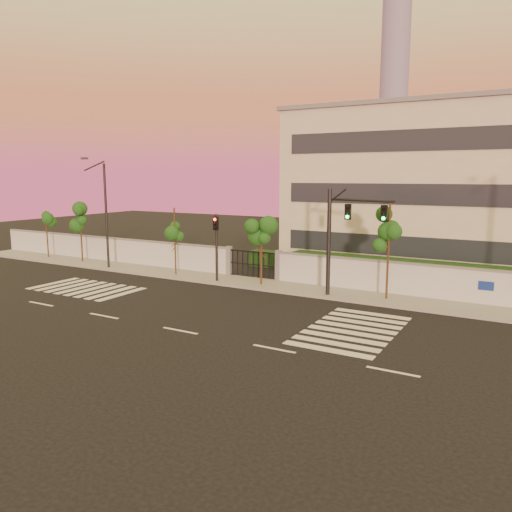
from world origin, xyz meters
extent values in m
plane|color=black|center=(0.00, 0.00, 0.00)|extent=(120.00, 120.00, 0.00)
cube|color=gray|center=(0.00, 10.50, 0.07)|extent=(60.00, 3.00, 0.15)
cube|color=silver|center=(-17.50, 12.00, 1.00)|extent=(25.00, 0.30, 2.00)
cube|color=slate|center=(-17.50, 12.00, 2.06)|extent=(25.00, 0.36, 0.12)
cube|color=slate|center=(-5.00, 12.00, 1.10)|extent=(0.35, 0.35, 2.20)
cube|color=slate|center=(-1.00, 12.00, 1.10)|extent=(0.35, 0.35, 2.20)
cube|color=black|center=(9.00, 14.50, 0.90)|extent=(20.00, 2.00, 1.80)
cube|color=black|center=(-16.00, 14.50, 0.70)|extent=(12.00, 1.80, 1.40)
cube|color=black|center=(-3.00, 17.00, 0.60)|extent=(6.00, 1.50, 1.20)
cube|color=beige|center=(9.00, 22.00, 6.00)|extent=(24.00, 12.00, 12.00)
cube|color=#262D38|center=(9.00, 15.98, 2.50)|extent=(22.00, 0.08, 1.40)
cube|color=#262D38|center=(9.00, 15.98, 6.00)|extent=(22.00, 0.08, 1.40)
cube|color=#262D38|center=(9.00, 15.98, 9.50)|extent=(22.00, 0.08, 1.40)
cube|color=slate|center=(9.00, 22.00, 12.10)|extent=(24.40, 12.40, 0.30)
cylinder|color=slate|center=(-65.00, 280.00, 55.00)|extent=(16.00, 16.00, 110.00)
cube|color=silver|center=(-14.00, 4.00, 0.01)|extent=(0.50, 4.00, 0.02)
cube|color=silver|center=(-13.10, 4.00, 0.01)|extent=(0.50, 4.00, 0.02)
cube|color=silver|center=(-12.20, 4.00, 0.01)|extent=(0.50, 4.00, 0.02)
cube|color=silver|center=(-11.30, 4.00, 0.01)|extent=(0.50, 4.00, 0.02)
cube|color=silver|center=(-10.40, 4.00, 0.01)|extent=(0.50, 4.00, 0.02)
cube|color=silver|center=(-9.50, 4.00, 0.01)|extent=(0.50, 4.00, 0.02)
cube|color=silver|center=(-8.60, 4.00, 0.01)|extent=(0.50, 4.00, 0.02)
cube|color=silver|center=(-7.70, 4.00, 0.01)|extent=(0.50, 4.00, 0.02)
cube|color=silver|center=(7.00, 1.00, 0.01)|extent=(4.00, 0.50, 0.02)
cube|color=silver|center=(7.00, 1.90, 0.01)|extent=(4.00, 0.50, 0.02)
cube|color=silver|center=(7.00, 2.80, 0.01)|extent=(4.00, 0.50, 0.02)
cube|color=silver|center=(7.00, 3.70, 0.01)|extent=(4.00, 0.50, 0.02)
cube|color=silver|center=(7.00, 4.60, 0.01)|extent=(4.00, 0.50, 0.02)
cube|color=silver|center=(7.00, 5.50, 0.01)|extent=(4.00, 0.50, 0.02)
cube|color=silver|center=(7.00, 6.40, 0.01)|extent=(4.00, 0.50, 0.02)
cube|color=silver|center=(7.00, 7.30, 0.01)|extent=(4.00, 0.50, 0.02)
cube|color=silver|center=(-10.00, 0.00, 0.01)|extent=(2.00, 0.15, 0.01)
cube|color=silver|center=(-5.00, 0.00, 0.01)|extent=(2.00, 0.15, 0.01)
cube|color=silver|center=(0.00, 0.00, 0.01)|extent=(2.00, 0.15, 0.01)
cube|color=silver|center=(5.00, 0.00, 0.01)|extent=(2.00, 0.15, 0.01)
cube|color=silver|center=(10.00, 0.00, 0.01)|extent=(2.00, 0.15, 0.01)
cylinder|color=#382314|center=(-23.01, 10.61, 2.10)|extent=(0.11, 0.11, 4.21)
sphere|color=#134112|center=(-23.01, 10.61, 3.37)|extent=(1.05, 1.05, 1.05)
sphere|color=#134112|center=(-22.67, 10.80, 2.74)|extent=(0.80, 0.80, 0.80)
sphere|color=#134112|center=(-23.29, 10.47, 2.95)|extent=(0.76, 0.76, 0.76)
cylinder|color=#382314|center=(-18.71, 10.61, 2.48)|extent=(0.13, 0.13, 4.95)
sphere|color=#134112|center=(-18.71, 10.61, 3.96)|extent=(1.21, 1.21, 1.21)
sphere|color=#134112|center=(-18.32, 10.83, 3.22)|extent=(0.92, 0.92, 0.92)
sphere|color=#134112|center=(-19.04, 10.45, 3.47)|extent=(0.88, 0.88, 0.88)
cylinder|color=#382314|center=(-8.38, 10.09, 2.49)|extent=(0.11, 0.11, 4.97)
sphere|color=#134112|center=(-8.38, 10.09, 3.98)|extent=(0.99, 0.99, 0.99)
sphere|color=#134112|center=(-8.06, 10.27, 3.23)|extent=(0.76, 0.76, 0.76)
sphere|color=#134112|center=(-8.65, 9.95, 3.48)|extent=(0.72, 0.72, 0.72)
cylinder|color=#382314|center=(-1.32, 10.18, 2.17)|extent=(0.13, 0.13, 4.34)
sphere|color=#134112|center=(-1.32, 10.18, 3.47)|extent=(1.19, 1.19, 1.19)
sphere|color=#134112|center=(-0.94, 10.40, 2.82)|extent=(0.91, 0.91, 0.91)
sphere|color=#134112|center=(-1.65, 10.02, 3.04)|extent=(0.86, 0.86, 0.86)
cylinder|color=#382314|center=(6.88, 10.46, 2.90)|extent=(0.13, 0.13, 5.80)
sphere|color=#134112|center=(6.88, 10.46, 4.64)|extent=(1.18, 1.18, 1.18)
sphere|color=#134112|center=(7.26, 10.67, 3.77)|extent=(0.90, 0.90, 0.90)
sphere|color=#134112|center=(6.56, 10.30, 4.06)|extent=(0.86, 0.86, 0.86)
cylinder|color=black|center=(3.53, 9.70, 3.24)|extent=(0.25, 0.25, 6.47)
cylinder|color=black|center=(5.52, 9.70, 5.85)|extent=(3.89, 1.14, 0.17)
cube|color=black|center=(4.68, 9.65, 5.17)|extent=(0.37, 0.19, 0.94)
sphere|color=#0CF259|center=(4.68, 9.54, 4.88)|extent=(0.21, 0.21, 0.21)
cube|color=black|center=(6.77, 9.65, 5.17)|extent=(0.37, 0.19, 0.94)
sphere|color=#0CF259|center=(6.77, 9.54, 4.88)|extent=(0.21, 0.21, 0.21)
cylinder|color=black|center=(-4.53, 9.72, 2.34)|extent=(0.17, 0.17, 4.69)
cube|color=black|center=(-4.53, 9.67, 4.06)|extent=(0.36, 0.19, 0.94)
sphere|color=red|center=(-4.53, 9.56, 4.35)|extent=(0.21, 0.21, 0.21)
cylinder|color=black|center=(-14.72, 9.69, 4.07)|extent=(0.18, 0.18, 8.15)
cylinder|color=black|center=(-14.72, 8.77, 7.95)|extent=(0.10, 1.95, 0.79)
cube|color=#3F3F44|center=(-14.72, 7.85, 8.46)|extent=(0.51, 0.25, 0.15)
camera|label=1|loc=(14.34, -17.84, 7.22)|focal=35.00mm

